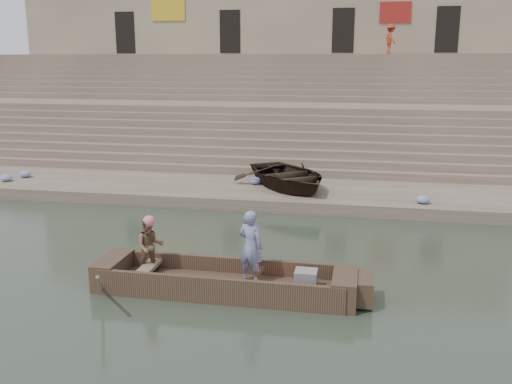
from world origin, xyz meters
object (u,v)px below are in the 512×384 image
(standing_man, at_px, (251,246))
(rowing_man, at_px, (150,246))
(television, at_px, (305,280))
(beached_rowboat, at_px, (288,176))
(pedestrian, at_px, (391,39))
(main_rowboat, at_px, (224,287))

(standing_man, height_order, rowing_man, standing_man)
(television, height_order, beached_rowboat, beached_rowboat)
(standing_man, xyz_separation_m, pedestrian, (3.41, 22.46, 5.01))
(standing_man, relative_size, television, 3.43)
(beached_rowboat, xyz_separation_m, pedestrian, (3.78, 14.09, 5.18))
(television, distance_m, pedestrian, 23.42)
(television, relative_size, beached_rowboat, 0.11)
(main_rowboat, bearing_deg, television, -0.00)
(main_rowboat, xyz_separation_m, pedestrian, (3.96, 22.63, 5.91))
(beached_rowboat, height_order, pedestrian, pedestrian)
(rowing_man, relative_size, television, 2.77)
(main_rowboat, height_order, standing_man, standing_man)
(standing_man, bearing_deg, main_rowboat, 37.74)
(rowing_man, bearing_deg, main_rowboat, -30.59)
(main_rowboat, xyz_separation_m, rowing_man, (-1.73, 0.17, 0.75))
(television, height_order, pedestrian, pedestrian)
(main_rowboat, height_order, television, television)
(pedestrian, bearing_deg, rowing_man, 146.12)
(pedestrian, bearing_deg, main_rowboat, 150.41)
(rowing_man, bearing_deg, pedestrian, 50.91)
(rowing_man, xyz_separation_m, television, (3.46, -0.17, -0.44))
(standing_man, relative_size, rowing_man, 1.24)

